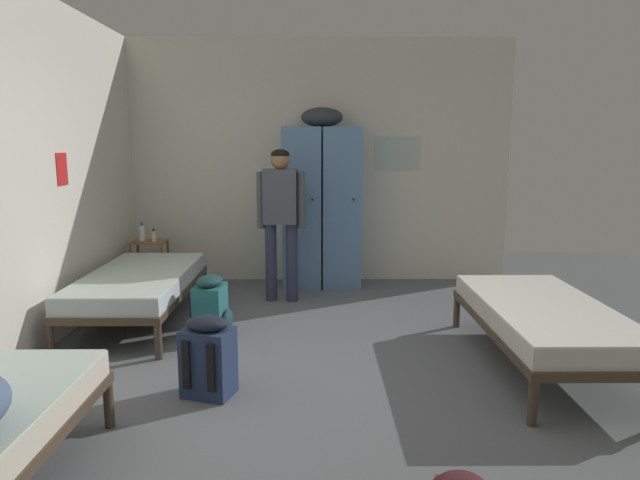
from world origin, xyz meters
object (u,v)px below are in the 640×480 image
object	(u,v)px
water_bottle	(142,232)
bed_right	(544,317)
lotion_bottle	(154,236)
backpack_navy	(209,357)
shelf_unit	(150,260)
locker_bank	(322,204)
backpack_teal	(211,308)
bed_left_rear	(139,283)
person_traveler	(281,211)

from	to	relation	value
water_bottle	bed_right	bearing A→B (deg)	-31.86
lotion_bottle	backpack_navy	world-z (taller)	lotion_bottle
shelf_unit	lotion_bottle	distance (m)	0.30
locker_bank	bed_right	world-z (taller)	locker_bank
water_bottle	shelf_unit	bearing A→B (deg)	-14.04
bed_right	backpack_teal	distance (m)	2.71
shelf_unit	bed_right	size ratio (longest dim) A/B	0.30
locker_bank	shelf_unit	distance (m)	2.08
locker_bank	backpack_teal	bearing A→B (deg)	-118.40
backpack_teal	backpack_navy	world-z (taller)	same
bed_left_rear	bed_right	size ratio (longest dim) A/B	1.00
shelf_unit	backpack_navy	size ratio (longest dim) A/B	1.04
locker_bank	water_bottle	bearing A→B (deg)	-175.09
water_bottle	backpack_navy	size ratio (longest dim) A/B	0.39
shelf_unit	backpack_teal	world-z (taller)	shelf_unit
shelf_unit	person_traveler	size ratio (longest dim) A/B	0.35
backpack_teal	lotion_bottle	bearing A→B (deg)	120.44
lotion_bottle	backpack_navy	distance (m)	2.96
backpack_navy	backpack_teal	bearing A→B (deg)	99.55
water_bottle	backpack_teal	xyz separation A→B (m)	(1.08, -1.63, -0.40)
person_traveler	backpack_teal	distance (m)	1.45
shelf_unit	backpack_navy	distance (m)	3.00
locker_bank	lotion_bottle	world-z (taller)	locker_bank
shelf_unit	backpack_teal	distance (m)	1.90
shelf_unit	lotion_bottle	bearing A→B (deg)	-29.74
bed_left_rear	shelf_unit	bearing A→B (deg)	101.67
bed_right	water_bottle	world-z (taller)	water_bottle
person_traveler	lotion_bottle	size ratio (longest dim) A/B	10.98
shelf_unit	bed_right	xyz separation A→B (m)	(3.62, -2.28, 0.04)
shelf_unit	bed_right	bearing A→B (deg)	-32.19
person_traveler	lotion_bottle	world-z (taller)	person_traveler
locker_bank	backpack_navy	distance (m)	3.14
backpack_teal	water_bottle	bearing A→B (deg)	123.34
locker_bank	shelf_unit	bearing A→B (deg)	-174.32
bed_left_rear	water_bottle	distance (m)	1.31
bed_right	lotion_bottle	xyz separation A→B (m)	(-3.55, 2.24, 0.25)
bed_right	backpack_navy	xyz separation A→B (m)	(-2.43, -0.48, -0.12)
lotion_bottle	backpack_teal	xyz separation A→B (m)	(0.93, -1.57, -0.38)
lotion_bottle	backpack_teal	size ratio (longest dim) A/B	0.27
water_bottle	backpack_navy	distance (m)	3.08
bed_right	backpack_teal	xyz separation A→B (m)	(-2.62, 0.66, -0.12)
shelf_unit	bed_left_rear	xyz separation A→B (m)	(0.25, -1.21, 0.04)
bed_right	backpack_navy	world-z (taller)	backpack_navy
shelf_unit	bed_right	world-z (taller)	shelf_unit
shelf_unit	water_bottle	world-z (taller)	water_bottle
bed_left_rear	water_bottle	world-z (taller)	water_bottle
backpack_teal	locker_bank	bearing A→B (deg)	61.60
person_traveler	shelf_unit	bearing A→B (deg)	162.93
locker_bank	lotion_bottle	distance (m)	1.95
locker_bank	bed_right	bearing A→B (deg)	-56.39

